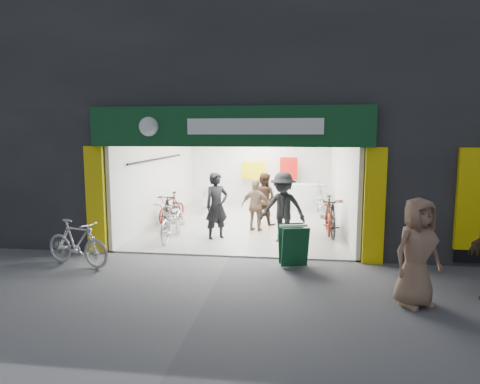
% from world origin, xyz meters
% --- Properties ---
extents(ground, '(60.00, 60.00, 0.00)m').
position_xyz_m(ground, '(0.00, 0.00, 0.00)').
color(ground, '#56565B').
rests_on(ground, ground).
extents(building, '(17.00, 10.27, 8.00)m').
position_xyz_m(building, '(0.91, 4.99, 4.31)').
color(building, '#232326').
rests_on(building, ground).
extents(bike_left_front, '(0.72, 2.05, 1.08)m').
position_xyz_m(bike_left_front, '(-1.80, 1.49, 0.54)').
color(bike_left_front, '#B1B2B6').
rests_on(bike_left_front, ground).
extents(bike_left_midfront, '(0.58, 1.80, 1.07)m').
position_xyz_m(bike_left_midfront, '(-2.33, 3.09, 0.53)').
color(bike_left_midfront, black).
rests_on(bike_left_midfront, ground).
extents(bike_left_midback, '(0.90, 1.78, 0.89)m').
position_xyz_m(bike_left_midback, '(-2.50, 3.73, 0.45)').
color(bike_left_midback, maroon).
rests_on(bike_left_midback, ground).
extents(bike_left_back, '(0.62, 1.63, 0.96)m').
position_xyz_m(bike_left_back, '(-1.80, 5.62, 0.48)').
color(bike_left_back, '#A2A3A7').
rests_on(bike_left_back, ground).
extents(bike_right_front, '(0.65, 1.92, 1.13)m').
position_xyz_m(bike_right_front, '(2.50, 2.46, 0.57)').
color(bike_right_front, black).
rests_on(bike_right_front, ground).
extents(bike_right_mid, '(0.77, 2.05, 1.06)m').
position_xyz_m(bike_right_mid, '(2.50, 2.98, 0.53)').
color(bike_right_mid, maroon).
rests_on(bike_right_mid, ground).
extents(bike_right_back, '(0.66, 1.98, 1.18)m').
position_xyz_m(bike_right_back, '(2.34, 5.71, 0.59)').
color(bike_right_back, '#A7A7AB').
rests_on(bike_right_back, ground).
extents(parked_bike, '(1.78, 0.96, 1.03)m').
position_xyz_m(parked_bike, '(-3.21, -1.08, 0.51)').
color(parked_bike, '#B4B5B9').
rests_on(parked_bike, ground).
extents(customer_a, '(0.81, 0.77, 1.85)m').
position_xyz_m(customer_a, '(-0.61, 1.61, 0.93)').
color(customer_a, black).
rests_on(customer_a, ground).
extents(customer_b, '(0.98, 0.87, 1.67)m').
position_xyz_m(customer_b, '(0.51, 3.65, 0.84)').
color(customer_b, '#3B281B').
rests_on(customer_b, ground).
extents(customer_c, '(1.37, 1.01, 1.89)m').
position_xyz_m(customer_c, '(1.19, 1.48, 0.95)').
color(customer_c, black).
rests_on(customer_c, ground).
extents(customer_d, '(0.97, 0.56, 1.55)m').
position_xyz_m(customer_d, '(0.37, 2.68, 0.78)').
color(customer_d, '#82634B').
rests_on(customer_d, ground).
extents(pedestrian_near, '(1.08, 0.95, 1.86)m').
position_xyz_m(pedestrian_near, '(3.56, -2.41, 0.93)').
color(pedestrian_near, '#80604B').
rests_on(pedestrian_near, ground).
extents(sandwich_board, '(0.71, 0.72, 0.90)m').
position_xyz_m(sandwich_board, '(1.49, -0.50, 0.50)').
color(sandwich_board, '#104123').
rests_on(sandwich_board, ground).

